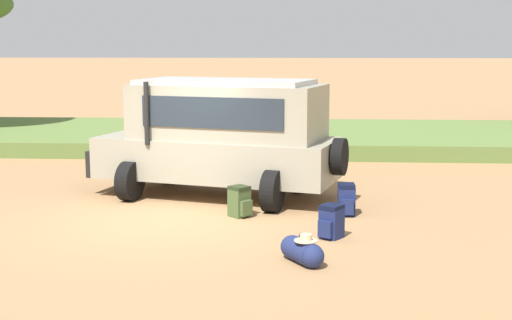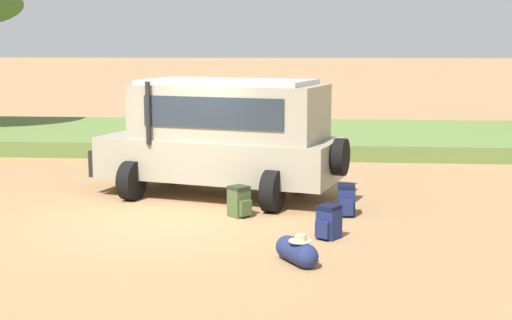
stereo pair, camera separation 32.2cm
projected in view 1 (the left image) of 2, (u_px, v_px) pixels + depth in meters
The scene contains 7 objects.
ground_plane at pixel (165, 221), 12.83m from camera, with size 320.00×320.00×0.00m, color #9E754C.
grass_bank at pixel (225, 136), 22.92m from camera, with size 120.00×7.00×0.44m.
safari_vehicle at pixel (222, 135), 14.69m from camera, with size 5.47×3.52×2.44m.
backpack_beside_front_wheel at pixel (346, 200), 13.21m from camera, with size 0.32×0.44×0.59m.
backpack_cluster_center at pixel (240, 202), 13.11m from camera, with size 0.47×0.47×0.57m.
backpack_near_rear_wheel at pixel (331, 222), 11.65m from camera, with size 0.45×0.48×0.56m.
duffel_bag_low_black_case at pixel (302, 251), 10.33m from camera, with size 0.64×0.81×0.45m.
Camera 1 is at (2.42, -12.36, 3.14)m, focal length 50.00 mm.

